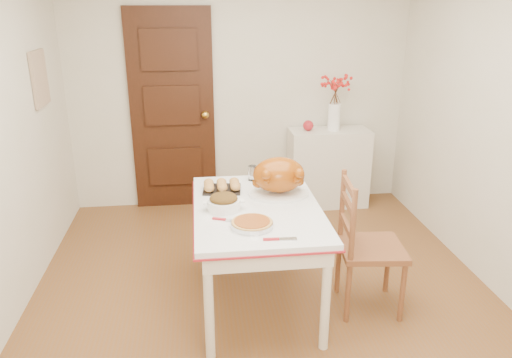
{
  "coord_description": "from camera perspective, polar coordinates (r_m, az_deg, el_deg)",
  "views": [
    {
      "loc": [
        -0.45,
        -3.09,
        2.11
      ],
      "look_at": [
        -0.07,
        0.07,
        0.95
      ],
      "focal_mm": 34.61,
      "sensor_mm": 36.0,
      "label": 1
    }
  ],
  "objects": [
    {
      "name": "carving_knife",
      "position": [
        3.18,
        -2.92,
        -4.78
      ],
      "size": [
        0.25,
        0.15,
        0.01
      ],
      "primitive_type": null,
      "rotation": [
        0.0,
        0.0,
        -0.37
      ],
      "color": "silver",
      "rests_on": "kitchen_table"
    },
    {
      "name": "floor",
      "position": [
        3.77,
        1.17,
        -14.03
      ],
      "size": [
        3.5,
        4.0,
        0.0
      ],
      "primitive_type": "cube",
      "color": "brown",
      "rests_on": "ground"
    },
    {
      "name": "apple",
      "position": [
        5.15,
        6.05,
        6.16
      ],
      "size": [
        0.11,
        0.11,
        0.11
      ],
      "primitive_type": "sphere",
      "color": "maroon",
      "rests_on": "sideboard"
    },
    {
      "name": "chair_oak",
      "position": [
        3.58,
        13.23,
        -7.44
      ],
      "size": [
        0.48,
        0.48,
        0.99
      ],
      "primitive_type": null,
      "rotation": [
        0.0,
        0.0,
        1.47
      ],
      "color": "brown",
      "rests_on": "floor"
    },
    {
      "name": "rolls_tray",
      "position": [
        3.67,
        -3.96,
        -0.79
      ],
      "size": [
        0.3,
        0.24,
        0.07
      ],
      "primitive_type": null,
      "rotation": [
        0.0,
        0.0,
        -0.1
      ],
      "color": "#C78746",
      "rests_on": "kitchen_table"
    },
    {
      "name": "drinking_glass",
      "position": [
        3.87,
        -0.43,
        0.7
      ],
      "size": [
        0.08,
        0.08,
        0.12
      ],
      "primitive_type": "cylinder",
      "rotation": [
        0.0,
        0.0,
        0.22
      ],
      "color": "white",
      "rests_on": "kitchen_table"
    },
    {
      "name": "pumpkin_pie",
      "position": [
        3.09,
        -0.46,
        -5.09
      ],
      "size": [
        0.33,
        0.33,
        0.06
      ],
      "primitive_type": "cylinder",
      "rotation": [
        0.0,
        0.0,
        0.25
      ],
      "color": "brown",
      "rests_on": "kitchen_table"
    },
    {
      "name": "wall_back",
      "position": [
        5.18,
        -1.88,
        10.45
      ],
      "size": [
        3.5,
        0.0,
        2.5
      ],
      "primitive_type": "cube",
      "color": "beige",
      "rests_on": "ground"
    },
    {
      "name": "berry_vase",
      "position": [
        5.17,
        9.1,
        8.71
      ],
      "size": [
        0.3,
        0.3,
        0.57
      ],
      "primitive_type": null,
      "color": "white",
      "rests_on": "sideboard"
    },
    {
      "name": "sideboard",
      "position": [
        5.34,
        8.32,
        1.29
      ],
      "size": [
        0.83,
        0.37,
        0.83
      ],
      "primitive_type": "cube",
      "color": "beige",
      "rests_on": "floor"
    },
    {
      "name": "photo_board",
      "position": [
        4.52,
        -23.74,
        10.61
      ],
      "size": [
        0.03,
        0.35,
        0.45
      ],
      "primitive_type": "cube",
      "color": "#C6B185",
      "rests_on": "ground"
    },
    {
      "name": "turkey_platter",
      "position": [
        3.55,
        2.64,
        0.26
      ],
      "size": [
        0.48,
        0.4,
        0.28
      ],
      "primitive_type": null,
      "rotation": [
        0.0,
        0.0,
        -0.13
      ],
      "color": "#893D01",
      "rests_on": "kitchen_table"
    },
    {
      "name": "pie_server",
      "position": [
        2.94,
        2.79,
        -6.93
      ],
      "size": [
        0.2,
        0.07,
        0.01
      ],
      "primitive_type": null,
      "rotation": [
        0.0,
        0.0,
        -0.04
      ],
      "color": "silver",
      "rests_on": "kitchen_table"
    },
    {
      "name": "shaker_pair",
      "position": [
        3.85,
        4.31,
        0.32
      ],
      "size": [
        0.1,
        0.05,
        0.09
      ],
      "primitive_type": null,
      "rotation": [
        0.0,
        0.0,
        0.17
      ],
      "color": "white",
      "rests_on": "kitchen_table"
    },
    {
      "name": "kitchen_table",
      "position": [
        3.58,
        0.1,
        -8.82
      ],
      "size": [
        0.88,
        1.29,
        0.77
      ],
      "primitive_type": null,
      "color": "silver",
      "rests_on": "floor"
    },
    {
      "name": "stuffing_dish",
      "position": [
        3.33,
        -3.76,
        -2.69
      ],
      "size": [
        0.31,
        0.26,
        0.11
      ],
      "primitive_type": null,
      "rotation": [
        0.0,
        0.0,
        0.13
      ],
      "color": "#573B12",
      "rests_on": "kitchen_table"
    },
    {
      "name": "door_back",
      "position": [
        5.18,
        -9.63,
        7.7
      ],
      "size": [
        0.85,
        0.06,
        2.06
      ],
      "primitive_type": "cube",
      "color": "black",
      "rests_on": "ground"
    },
    {
      "name": "wall_front",
      "position": [
        1.46,
        13.05,
        -16.65
      ],
      "size": [
        3.5,
        0.0,
        2.5
      ],
      "primitive_type": "cube",
      "color": "beige",
      "rests_on": "ground"
    }
  ]
}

